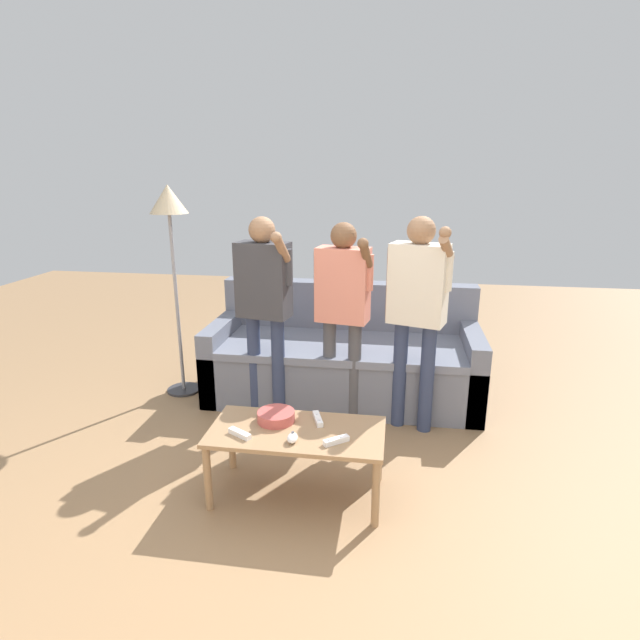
# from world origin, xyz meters

# --- Properties ---
(ground_plane) EXTENTS (12.00, 12.00, 0.00)m
(ground_plane) POSITION_xyz_m (0.00, 0.00, 0.00)
(ground_plane) COLOR #93704C
(couch) EXTENTS (2.19, 0.93, 0.90)m
(couch) POSITION_xyz_m (-0.01, 1.43, 0.31)
(couch) COLOR slate
(couch) RESTS_ON ground
(coffee_table) EXTENTS (0.99, 0.48, 0.42)m
(coffee_table) POSITION_xyz_m (-0.13, -0.01, 0.36)
(coffee_table) COLOR #997551
(coffee_table) RESTS_ON ground
(snack_bowl) EXTENTS (0.22, 0.22, 0.06)m
(snack_bowl) POSITION_xyz_m (-0.27, 0.07, 0.45)
(snack_bowl) COLOR #B24C47
(snack_bowl) RESTS_ON coffee_table
(game_remote_nunchuk) EXTENTS (0.06, 0.09, 0.05)m
(game_remote_nunchuk) POSITION_xyz_m (-0.13, -0.14, 0.44)
(game_remote_nunchuk) COLOR white
(game_remote_nunchuk) RESTS_ON coffee_table
(floor_lamp) EXTENTS (0.30, 0.30, 1.72)m
(floor_lamp) POSITION_xyz_m (-1.38, 1.26, 1.46)
(floor_lamp) COLOR #2D2D33
(floor_lamp) RESTS_ON ground
(player_left) EXTENTS (0.44, 0.39, 1.52)m
(player_left) POSITION_xyz_m (-0.56, 0.95, 0.96)
(player_left) COLOR #2D3856
(player_left) RESTS_ON ground
(player_center) EXTENTS (0.43, 0.38, 1.49)m
(player_center) POSITION_xyz_m (0.02, 0.98, 0.94)
(player_center) COLOR #47474C
(player_center) RESTS_ON ground
(player_right) EXTENTS (0.45, 0.41, 1.54)m
(player_right) POSITION_xyz_m (0.54, 0.91, 0.97)
(player_right) COLOR #2D3856
(player_right) RESTS_ON ground
(game_remote_wand_near) EXTENTS (0.15, 0.11, 0.03)m
(game_remote_wand_near) POSITION_xyz_m (-0.43, -0.13, 0.43)
(game_remote_wand_near) COLOR white
(game_remote_wand_near) RESTS_ON coffee_table
(game_remote_wand_far) EXTENTS (0.14, 0.12, 0.03)m
(game_remote_wand_far) POSITION_xyz_m (0.11, -0.12, 0.43)
(game_remote_wand_far) COLOR white
(game_remote_wand_far) RESTS_ON coffee_table
(game_remote_wand_spare) EXTENTS (0.09, 0.16, 0.03)m
(game_remote_wand_spare) POSITION_xyz_m (-0.03, 0.11, 0.43)
(game_remote_wand_spare) COLOR white
(game_remote_wand_spare) RESTS_ON coffee_table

